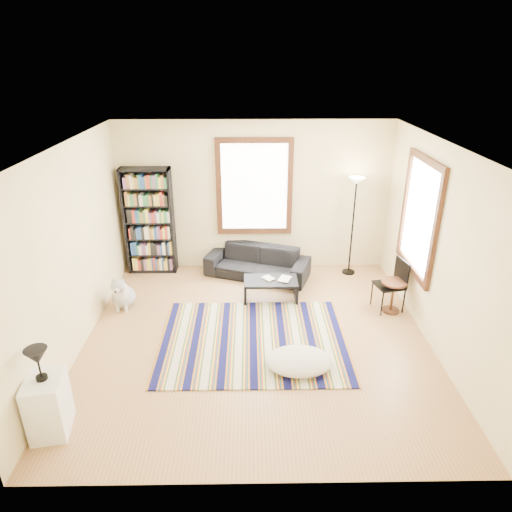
{
  "coord_description": "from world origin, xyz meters",
  "views": [
    {
      "loc": [
        -0.09,
        -5.66,
        3.86
      ],
      "look_at": [
        0.0,
        0.5,
        1.1
      ],
      "focal_mm": 32.0,
      "sensor_mm": 36.0,
      "label": 1
    }
  ],
  "objects_px": {
    "sofa": "(257,262)",
    "dog": "(123,290)",
    "white_cabinet": "(48,405)",
    "floor_lamp": "(352,227)",
    "coffee_table": "(271,289)",
    "floor_cushion": "(299,361)",
    "side_table": "(392,296)",
    "folding_chair": "(389,285)",
    "bookshelf": "(149,221)"
  },
  "relations": [
    {
      "from": "sofa",
      "to": "dog",
      "type": "height_order",
      "value": "dog"
    },
    {
      "from": "white_cabinet",
      "to": "dog",
      "type": "height_order",
      "value": "white_cabinet"
    },
    {
      "from": "floor_lamp",
      "to": "dog",
      "type": "relative_size",
      "value": 3.16
    },
    {
      "from": "coffee_table",
      "to": "white_cabinet",
      "type": "distance_m",
      "value": 3.89
    },
    {
      "from": "sofa",
      "to": "floor_cushion",
      "type": "distance_m",
      "value": 2.82
    },
    {
      "from": "white_cabinet",
      "to": "floor_cushion",
      "type": "bearing_deg",
      "value": 11.58
    },
    {
      "from": "floor_lamp",
      "to": "side_table",
      "type": "relative_size",
      "value": 3.44
    },
    {
      "from": "floor_cushion",
      "to": "folding_chair",
      "type": "relative_size",
      "value": 1.04
    },
    {
      "from": "folding_chair",
      "to": "white_cabinet",
      "type": "bearing_deg",
      "value": -162.56
    },
    {
      "from": "folding_chair",
      "to": "white_cabinet",
      "type": "height_order",
      "value": "folding_chair"
    },
    {
      "from": "side_table",
      "to": "coffee_table",
      "type": "bearing_deg",
      "value": 167.35
    },
    {
      "from": "coffee_table",
      "to": "folding_chair",
      "type": "relative_size",
      "value": 1.05
    },
    {
      "from": "sofa",
      "to": "floor_lamp",
      "type": "bearing_deg",
      "value": 23.0
    },
    {
      "from": "coffee_table",
      "to": "white_cabinet",
      "type": "relative_size",
      "value": 1.29
    },
    {
      "from": "floor_lamp",
      "to": "coffee_table",
      "type": "bearing_deg",
      "value": -147.26
    },
    {
      "from": "floor_cushion",
      "to": "folding_chair",
      "type": "height_order",
      "value": "folding_chair"
    },
    {
      "from": "sofa",
      "to": "bookshelf",
      "type": "relative_size",
      "value": 0.95
    },
    {
      "from": "dog",
      "to": "coffee_table",
      "type": "bearing_deg",
      "value": 5.73
    },
    {
      "from": "sofa",
      "to": "coffee_table",
      "type": "distance_m",
      "value": 0.92
    },
    {
      "from": "bookshelf",
      "to": "white_cabinet",
      "type": "relative_size",
      "value": 2.86
    },
    {
      "from": "floor_cushion",
      "to": "folding_chair",
      "type": "distance_m",
      "value": 2.23
    },
    {
      "from": "bookshelf",
      "to": "folding_chair",
      "type": "relative_size",
      "value": 2.33
    },
    {
      "from": "side_table",
      "to": "white_cabinet",
      "type": "relative_size",
      "value": 0.77
    },
    {
      "from": "dog",
      "to": "floor_cushion",
      "type": "bearing_deg",
      "value": -30.66
    },
    {
      "from": "floor_cushion",
      "to": "dog",
      "type": "distance_m",
      "value": 3.2
    },
    {
      "from": "side_table",
      "to": "white_cabinet",
      "type": "xyz_separation_m",
      "value": [
        -4.5,
        -2.49,
        0.08
      ]
    },
    {
      "from": "sofa",
      "to": "dog",
      "type": "relative_size",
      "value": 3.22
    },
    {
      "from": "floor_cushion",
      "to": "side_table",
      "type": "distance_m",
      "value": 2.2
    },
    {
      "from": "coffee_table",
      "to": "side_table",
      "type": "bearing_deg",
      "value": -12.65
    },
    {
      "from": "coffee_table",
      "to": "dog",
      "type": "xyz_separation_m",
      "value": [
        -2.43,
        -0.21,
        0.11
      ]
    },
    {
      "from": "white_cabinet",
      "to": "dog",
      "type": "distance_m",
      "value": 2.72
    },
    {
      "from": "floor_lamp",
      "to": "folding_chair",
      "type": "bearing_deg",
      "value": -75.21
    },
    {
      "from": "floor_cushion",
      "to": "side_table",
      "type": "height_order",
      "value": "side_table"
    },
    {
      "from": "side_table",
      "to": "dog",
      "type": "distance_m",
      "value": 4.38
    },
    {
      "from": "coffee_table",
      "to": "floor_lamp",
      "type": "height_order",
      "value": "floor_lamp"
    },
    {
      "from": "bookshelf",
      "to": "dog",
      "type": "relative_size",
      "value": 3.4
    },
    {
      "from": "bookshelf",
      "to": "side_table",
      "type": "relative_size",
      "value": 3.7
    },
    {
      "from": "folding_chair",
      "to": "dog",
      "type": "distance_m",
      "value": 4.33
    },
    {
      "from": "sofa",
      "to": "white_cabinet",
      "type": "xyz_separation_m",
      "value": [
        -2.35,
        -3.81,
        0.07
      ]
    },
    {
      "from": "sofa",
      "to": "folding_chair",
      "type": "distance_m",
      "value": 2.45
    },
    {
      "from": "sofa",
      "to": "floor_lamp",
      "type": "relative_size",
      "value": 1.02
    },
    {
      "from": "floor_lamp",
      "to": "dog",
      "type": "distance_m",
      "value": 4.2
    },
    {
      "from": "bookshelf",
      "to": "floor_lamp",
      "type": "xyz_separation_m",
      "value": [
        3.74,
        -0.17,
        -0.07
      ]
    },
    {
      "from": "folding_chair",
      "to": "white_cabinet",
      "type": "distance_m",
      "value": 5.14
    },
    {
      "from": "coffee_table",
      "to": "white_cabinet",
      "type": "xyz_separation_m",
      "value": [
        -2.56,
        -2.92,
        0.17
      ]
    },
    {
      "from": "sofa",
      "to": "side_table",
      "type": "distance_m",
      "value": 2.53
    },
    {
      "from": "sofa",
      "to": "side_table",
      "type": "height_order",
      "value": "sofa"
    },
    {
      "from": "side_table",
      "to": "dog",
      "type": "height_order",
      "value": "dog"
    },
    {
      "from": "coffee_table",
      "to": "floor_cushion",
      "type": "relative_size",
      "value": 1.01
    },
    {
      "from": "bookshelf",
      "to": "dog",
      "type": "xyz_separation_m",
      "value": [
        -0.23,
        -1.37,
        -0.71
      ]
    }
  ]
}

